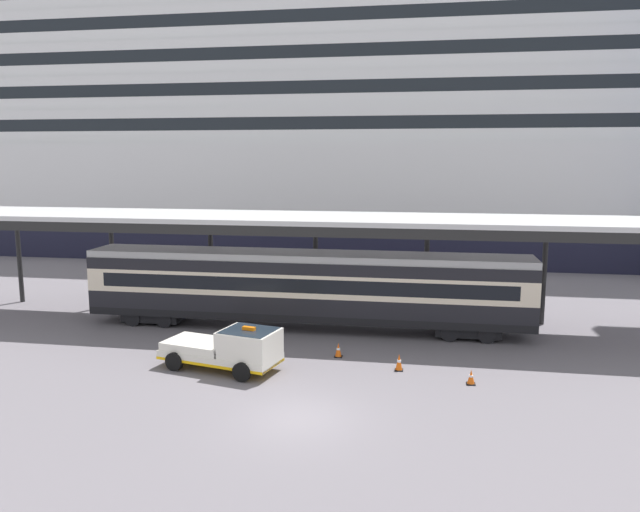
{
  "coord_description": "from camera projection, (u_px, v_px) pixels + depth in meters",
  "views": [
    {
      "loc": [
        4.18,
        -19.95,
        9.06
      ],
      "look_at": [
        -0.58,
        7.92,
        4.5
      ],
      "focal_mm": 34.58,
      "sensor_mm": 36.0,
      "label": 1
    }
  ],
  "objects": [
    {
      "name": "traffic_cone_far",
      "position": [
        338.0,
        350.0,
        28.15
      ],
      "size": [
        0.36,
        0.36,
        0.67
      ],
      "color": "black",
      "rests_on": "ground"
    },
    {
      "name": "ground_plane",
      "position": [
        298.0,
        419.0,
        21.55
      ],
      "size": [
        400.0,
        400.0,
        0.0
      ],
      "primitive_type": "plane",
      "color": "slate"
    },
    {
      "name": "service_truck",
      "position": [
        230.0,
        348.0,
        26.32
      ],
      "size": [
        5.53,
        3.17,
        2.02
      ],
      "color": "silver",
      "rests_on": "ground"
    },
    {
      "name": "platform_canopy",
      "position": [
        307.0,
        221.0,
        32.41
      ],
      "size": [
        44.01,
        5.85,
        5.99
      ],
      "color": "beige",
      "rests_on": "ground"
    },
    {
      "name": "cruise_ship",
      "position": [
        401.0,
        111.0,
        61.51
      ],
      "size": [
        139.84,
        26.34,
        40.97
      ],
      "color": "black",
      "rests_on": "ground"
    },
    {
      "name": "traffic_cone_mid",
      "position": [
        471.0,
        377.0,
        24.77
      ],
      "size": [
        0.36,
        0.36,
        0.61
      ],
      "color": "black",
      "rests_on": "ground"
    },
    {
      "name": "traffic_cone_near",
      "position": [
        399.0,
        362.0,
        26.37
      ],
      "size": [
        0.36,
        0.36,
        0.74
      ],
      "color": "black",
      "rests_on": "ground"
    },
    {
      "name": "train_carriage",
      "position": [
        305.0,
        286.0,
        32.52
      ],
      "size": [
        23.33,
        2.81,
        4.11
      ],
      "color": "black",
      "rests_on": "ground"
    }
  ]
}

